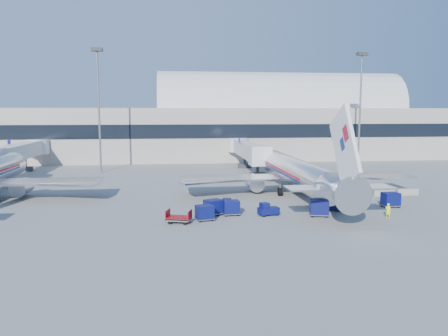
{
  "coord_description": "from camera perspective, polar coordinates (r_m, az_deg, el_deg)",
  "views": [
    {
      "loc": [
        -6.97,
        -52.59,
        11.14
      ],
      "look_at": [
        0.14,
        6.0,
        3.56
      ],
      "focal_mm": 35.0,
      "sensor_mm": 36.0,
      "label": 1
    }
  ],
  "objects": [
    {
      "name": "barrier_far",
      "position": [
        63.96,
        22.81,
        -2.88
      ],
      "size": [
        3.0,
        0.55,
        0.9
      ],
      "primitive_type": "cube",
      "color": "#9E9E96",
      "rests_on": "ground"
    },
    {
      "name": "barrier_mid",
      "position": [
        62.4,
        20.17,
        -3.0
      ],
      "size": [
        3.0,
        0.55,
        0.9
      ],
      "primitive_type": "cube",
      "color": "#9E9E96",
      "rests_on": "ground"
    },
    {
      "name": "cart_train_b",
      "position": [
        47.56,
        -1.38,
        -5.1
      ],
      "size": [
        2.4,
        2.2,
        1.71
      ],
      "rotation": [
        0.0,
        0.0,
        0.47
      ],
      "color": "#0A0F4E",
      "rests_on": "ground"
    },
    {
      "name": "cart_train_a",
      "position": [
        47.54,
        0.93,
        -5.17
      ],
      "size": [
        1.94,
        1.54,
        1.61
      ],
      "rotation": [
        0.0,
        0.0,
        0.08
      ],
      "color": "#0A0F4E",
      "rests_on": "ground"
    },
    {
      "name": "barrier_near",
      "position": [
        60.97,
        17.41,
        -3.12
      ],
      "size": [
        3.0,
        0.55,
        0.9
      ],
      "primitive_type": "cube",
      "color": "#9E9E96",
      "rests_on": "ground"
    },
    {
      "name": "terminal",
      "position": [
        108.81,
        -10.46,
        5.29
      ],
      "size": [
        170.0,
        28.15,
        21.0
      ],
      "color": "#B2AA9E",
      "rests_on": "ground"
    },
    {
      "name": "cart_solo_near",
      "position": [
        48.16,
        12.33,
        -5.06
      ],
      "size": [
        2.31,
        1.95,
        1.79
      ],
      "rotation": [
        0.0,
        0.0,
        -0.22
      ],
      "color": "#0A0F4E",
      "rests_on": "ground"
    },
    {
      "name": "airliner_main",
      "position": [
        60.12,
        9.54,
        -0.64
      ],
      "size": [
        32.0,
        37.26,
        12.07
      ],
      "color": "silver",
      "rests_on": "ground"
    },
    {
      "name": "mast_east",
      "position": [
        90.56,
        17.42,
        9.3
      ],
      "size": [
        2.0,
        1.2,
        22.6
      ],
      "color": "slate",
      "rests_on": "ground"
    },
    {
      "name": "ground",
      "position": [
        54.2,
        0.62,
        -4.54
      ],
      "size": [
        260.0,
        260.0,
        0.0
      ],
      "primitive_type": "plane",
      "color": "gray",
      "rests_on": "ground"
    },
    {
      "name": "mast_west",
      "position": [
        83.69,
        -16.1,
        9.54
      ],
      "size": [
        2.0,
        1.2,
        22.6
      ],
      "color": "slate",
      "rests_on": "ground"
    },
    {
      "name": "cart_train_c",
      "position": [
        45.29,
        -2.55,
        -5.82
      ],
      "size": [
        2.12,
        1.82,
        1.6
      ],
      "rotation": [
        0.0,
        0.0,
        0.27
      ],
      "color": "#0A0F4E",
      "rests_on": "ground"
    },
    {
      "name": "tug_lead",
      "position": [
        47.67,
        5.73,
        -5.43
      ],
      "size": [
        2.4,
        1.59,
        1.44
      ],
      "rotation": [
        0.0,
        0.0,
        0.24
      ],
      "color": "#0A0F4E",
      "rests_on": "ground"
    },
    {
      "name": "tug_left",
      "position": [
        50.32,
        0.42,
        -4.74
      ],
      "size": [
        1.76,
        2.34,
        1.37
      ],
      "rotation": [
        0.0,
        0.0,
        1.19
      ],
      "color": "#0A0F4E",
      "rests_on": "ground"
    },
    {
      "name": "tug_right",
      "position": [
        51.38,
        13.92,
        -4.66
      ],
      "size": [
        2.5,
        1.94,
        1.46
      ],
      "rotation": [
        0.0,
        0.0,
        -0.43
      ],
      "color": "#0A0F4E",
      "rests_on": "ground"
    },
    {
      "name": "jetbridge_near",
      "position": [
        84.96,
        2.98,
        2.44
      ],
      "size": [
        4.4,
        27.5,
        6.25
      ],
      "color": "silver",
      "rests_on": "ground"
    },
    {
      "name": "cart_open_red",
      "position": [
        44.57,
        -5.89,
        -6.58
      ],
      "size": [
        2.78,
        2.29,
        0.65
      ],
      "rotation": [
        0.0,
        0.0,
        -0.28
      ],
      "color": "slate",
      "rests_on": "ground"
    },
    {
      "name": "ramp_worker",
      "position": [
        49.6,
        20.65,
        -5.22
      ],
      "size": [
        0.67,
        0.66,
        1.56
      ],
      "primitive_type": "imported",
      "rotation": [
        0.0,
        0.0,
        2.38
      ],
      "color": "#DFFD1A",
      "rests_on": "ground"
    },
    {
      "name": "jetbridge_mid",
      "position": [
        88.09,
        -25.05,
        1.93
      ],
      "size": [
        4.4,
        27.5,
        6.25
      ],
      "color": "silver",
      "rests_on": "ground"
    },
    {
      "name": "cart_solo_far",
      "position": [
        55.15,
        20.93,
        -3.85
      ],
      "size": [
        2.06,
        1.63,
        1.73
      ],
      "rotation": [
        0.0,
        0.0,
        0.07
      ],
      "color": "#0A0F4E",
      "rests_on": "ground"
    }
  ]
}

